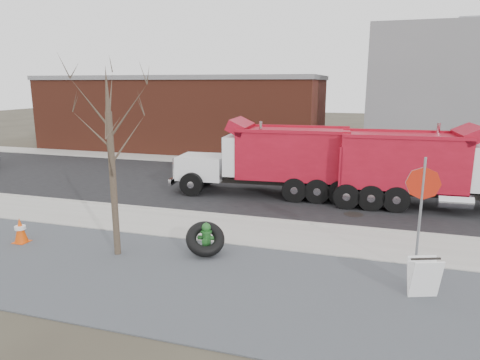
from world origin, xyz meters
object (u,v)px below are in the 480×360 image
(truck_tire, at_px, (205,239))
(sandwich_board, at_px, (424,277))
(fire_hydrant, at_px, (206,239))
(stop_sign, at_px, (422,197))
(dump_truck_red_b, at_px, (271,157))
(dump_truck_red_a, at_px, (428,167))

(truck_tire, relative_size, sandwich_board, 1.56)
(fire_hydrant, bearing_deg, stop_sign, -5.68)
(truck_tire, xyz_separation_m, dump_truck_red_b, (0.26, 7.04, 1.16))
(fire_hydrant, distance_m, stop_sign, 5.79)
(sandwich_board, height_order, dump_truck_red_b, dump_truck_red_b)
(fire_hydrant, height_order, truck_tire, truck_tire)
(dump_truck_red_a, bearing_deg, fire_hydrant, -136.38)
(truck_tire, bearing_deg, dump_truck_red_a, 47.11)
(fire_hydrant, relative_size, sandwich_board, 0.97)
(dump_truck_red_b, bearing_deg, stop_sign, 124.40)
(truck_tire, height_order, sandwich_board, truck_tire)
(fire_hydrant, distance_m, dump_truck_red_b, 7.02)
(truck_tire, distance_m, sandwich_board, 5.64)
(fire_hydrant, xyz_separation_m, dump_truck_red_a, (6.41, 6.73, 1.21))
(fire_hydrant, distance_m, truck_tire, 0.15)
(dump_truck_red_b, bearing_deg, sandwich_board, 119.80)
(fire_hydrant, xyz_separation_m, truck_tire, (0.02, -0.14, 0.07))
(truck_tire, relative_size, dump_truck_red_b, 0.19)
(truck_tire, distance_m, dump_truck_red_b, 7.14)
(fire_hydrant, bearing_deg, truck_tire, -89.29)
(sandwich_board, relative_size, dump_truck_red_a, 0.12)
(sandwich_board, xyz_separation_m, dump_truck_red_a, (0.80, 7.73, 1.13))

